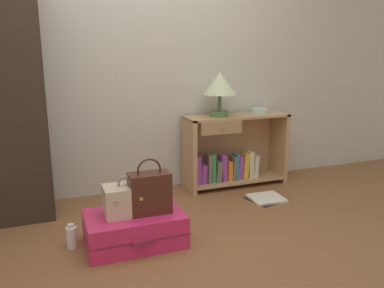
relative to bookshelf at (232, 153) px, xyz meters
The scene contains 10 objects.
ground_plane 1.59m from the bookshelf, 125.20° to the right, with size 9.00×9.00×0.00m, color brown.
back_wall 1.34m from the bookshelf, 165.88° to the left, with size 6.40×0.10×2.60m, color beige.
bookshelf is the anchor object (origin of this frame).
table_lamp 0.68m from the bookshelf, 169.61° to the right, with size 0.32×0.32×0.41m.
bowl 0.50m from the bookshelf, ahead, with size 0.18×0.18×0.04m, color silver.
suitcase_large 1.49m from the bookshelf, 143.44° to the right, with size 0.66×0.45×0.22m.
train_case 1.50m from the bookshelf, 144.96° to the right, with size 0.29×0.21×0.27m.
handbag 1.40m from the bookshelf, 140.24° to the right, with size 0.28×0.15×0.38m.
bottle 1.79m from the bookshelf, 153.79° to the right, with size 0.07×0.07×0.17m.
open_book_on_floor 0.59m from the bookshelf, 77.06° to the right, with size 0.37×0.35×0.02m.
Camera 1 is at (-0.80, -2.06, 1.30)m, focal length 36.65 mm.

